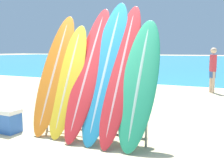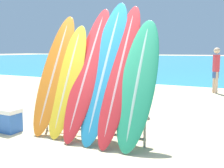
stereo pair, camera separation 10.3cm
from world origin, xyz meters
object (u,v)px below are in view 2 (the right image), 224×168
Objects in this scene: surfboard_slot_1 at (68,79)px; surfboard_slot_0 at (55,73)px; person_mid_beach at (138,76)px; surfboard_slot_4 at (120,71)px; surfboard_rack at (91,112)px; person_near_water at (216,68)px; cooler_box at (6,119)px; surfboard_slot_5 at (138,82)px; surfboard_slot_2 at (88,70)px; surfboard_slot_3 at (105,68)px.

surfboard_slot_0 is at bearing 171.38° from surfboard_slot_1.
surfboard_slot_1 is at bearing 55.68° from person_mid_beach.
surfboard_slot_4 reaches higher than surfboard_slot_0.
surfboard_slot_4 is at bearing 83.06° from person_mid_beach.
surfboard_rack is 2.16m from person_mid_beach.
surfboard_rack is 6.24m from person_near_water.
person_near_water is (2.26, 5.96, -0.22)m from surfboard_slot_0.
cooler_box is at bearing -146.79° from surfboard_slot_0.
surfboard_slot_1 is at bearing -8.62° from surfboard_slot_0.
surfboard_slot_0 is 1.33× the size of person_mid_beach.
person_mid_beach reaches higher than cooler_box.
surfboard_slot_4 is at bearing 164.58° from surfboard_slot_5.
surfboard_slot_0 reaches higher than person_mid_beach.
person_near_water is (1.56, 5.91, -0.29)m from surfboard_slot_2.
surfboard_slot_1 is 2.13m from person_mid_beach.
person_mid_beach is (-1.37, -3.95, 0.02)m from person_near_water.
surfboard_slot_0 is (-0.85, 0.11, 0.64)m from surfboard_rack.
person_near_water reaches higher than surfboard_rack.
surfboard_rack is 0.99× the size of surfboard_slot_5.
surfboard_slot_4 is 1.45× the size of person_near_water.
surfboard_slot_0 is at bearing 172.80° from surfboard_rack.
surfboard_slot_4 is at bearing 2.40° from surfboard_slot_0.
surfboard_slot_3 is at bearing 3.76° from surfboard_slot_2.
surfboard_slot_3 reaches higher than person_mid_beach.
surfboard_slot_2 is 6.11m from person_near_water.
surfboard_slot_1 is 0.86× the size of surfboard_slot_4.
surfboard_rack is 0.83× the size of surfboard_slot_3.
surfboard_slot_5 reaches higher than surfboard_slot_1.
surfboard_slot_2 is at bearing 64.88° from person_mid_beach.
surfboard_slot_4 reaches higher than surfboard_slot_2.
surfboard_slot_1 is (-0.50, 0.05, 0.54)m from surfboard_rack.
surfboard_rack is at bearing -47.42° from surfboard_slot_2.
person_mid_beach is (-0.15, 1.93, -0.30)m from surfboard_slot_3.
surfboard_rack is 0.87m from surfboard_slot_4.
surfboard_slot_1 is 0.86× the size of surfboard_slot_2.
surfboard_slot_3 is (0.18, 0.18, 0.75)m from surfboard_rack.
cooler_box is at bearing -162.15° from surfboard_slot_3.
surfboard_slot_2 reaches higher than surfboard_slot_5.
surfboard_slot_2 is at bearing 17.00° from surfboard_slot_1.
surfboard_slot_0 is at bearing -177.60° from surfboard_slot_4.
person_near_water is at bearing 64.92° from cooler_box.
person_mid_beach is at bearing 88.95° from surfboard_rack.
person_near_water is 2.80× the size of cooler_box.
surfboard_slot_4 is 4.06× the size of cooler_box.
surfboard_slot_2 is at bearing -176.24° from surfboard_slot_3.
surfboard_slot_2 reaches higher than cooler_box.
surfboard_slot_5 reaches higher than person_mid_beach.
surfboard_slot_5 is (1.34, 0.01, 0.02)m from surfboard_slot_1.
surfboard_slot_4 is at bearing -4.19° from surfboard_slot_3.
surfboard_slot_2 reaches higher than person_near_water.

